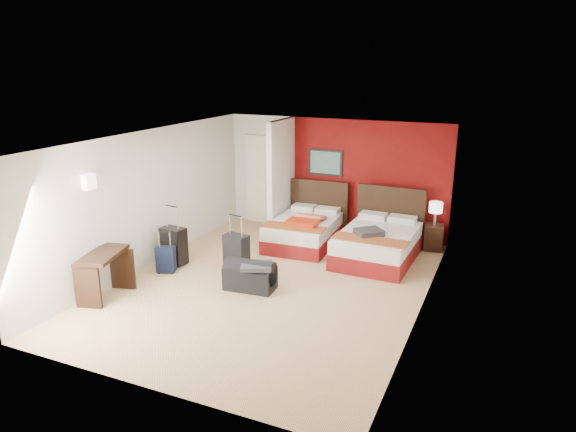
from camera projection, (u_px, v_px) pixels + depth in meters
The scene contains 17 objects.
ground at pixel (272, 284), 8.92m from camera, with size 6.50×6.50×0.00m, color #D7B384.
room_walls at pixel (238, 188), 10.34m from camera, with size 5.02×6.52×2.50m.
red_accent_panel at pixel (368, 179), 11.10m from camera, with size 3.50×0.04×2.50m, color maroon.
partition_wall at pixel (281, 178), 11.23m from camera, with size 0.12×1.20×2.50m, color silver.
entry_door at pixel (262, 180), 12.10m from camera, with size 0.82×0.06×2.05m, color silver.
bed_left at pixel (303, 233), 10.76m from camera, with size 1.23×1.76×0.53m, color silver.
bed_right at pixel (377, 245), 9.95m from camera, with size 1.34×1.92×0.58m, color white.
red_suitcase_open at pixel (306, 220), 10.54m from camera, with size 0.61×0.84×0.10m, color red.
jacket_bundle at pixel (369, 232), 9.62m from camera, with size 0.47×0.38×0.11m, color #37363B.
nightstand at pixel (433, 237), 10.50m from camera, with size 0.37×0.37×0.52m, color black.
table_lamp at pixel (435, 214), 10.36m from camera, with size 0.26×0.26×0.47m, color silver.
suitcase_black at pixel (174, 247), 9.71m from camera, with size 0.46×0.29×0.68m, color black.
suitcase_charcoal at pixel (236, 253), 9.45m from camera, with size 0.43×0.27×0.64m, color black.
suitcase_navy at pixel (166, 261), 9.35m from camera, with size 0.33×0.20×0.46m, color black.
duffel_bag at pixel (250, 277), 8.68m from camera, with size 0.83×0.44×0.42m, color black.
jacket_draped at pixel (256, 266), 8.51m from camera, with size 0.50×0.42×0.07m, color #323237.
desk at pixel (105, 275), 8.30m from camera, with size 0.46×0.93×0.77m, color black.
Camera 1 is at (3.55, -7.40, 3.68)m, focal length 32.44 mm.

